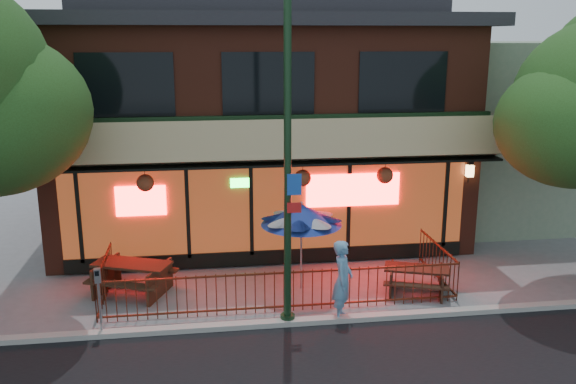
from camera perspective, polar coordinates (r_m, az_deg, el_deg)
name	(u,v)px	position (r m, az deg, el deg)	size (l,w,h in m)	color
ground	(285,315)	(14.21, -0.26, -11.43)	(80.00, 80.00, 0.00)	gray
curb	(288,322)	(13.73, 0.02, -12.10)	(80.00, 0.25, 0.12)	#999993
restaurant_building	(256,102)	(19.97, -3.04, 8.42)	(12.96, 9.49, 8.05)	#5E281B
neighbor_building	(505,128)	(23.24, 19.67, 5.65)	(6.00, 7.00, 6.00)	gray
patio_fence	(282,281)	(14.40, -0.54, -8.31)	(8.44, 2.62, 1.00)	#4D1E10
street_light	(288,185)	(12.76, -0.03, 0.62)	(0.43, 0.32, 7.00)	black
picnic_table_left	(132,273)	(15.59, -14.35, -7.38)	(2.27, 2.03, 0.80)	#392214
picnic_table_right	(416,276)	(15.50, 11.92, -7.71)	(1.87, 1.65, 0.67)	#361D13
patio_umbrella	(301,214)	(14.94, 1.26, -2.11)	(1.99, 2.00, 2.28)	gray
pedestrian	(343,280)	(13.72, 5.14, -8.22)	(0.67, 0.44, 1.85)	#5D91BA
parking_meter_near	(99,290)	(13.51, -17.30, -8.78)	(0.15, 0.13, 1.50)	gray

